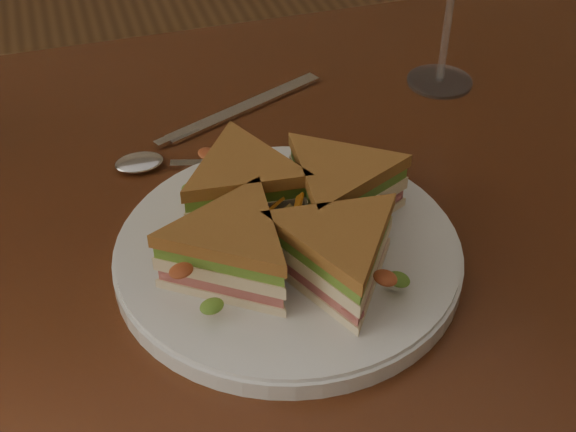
{
  "coord_description": "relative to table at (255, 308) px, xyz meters",
  "views": [
    {
      "loc": [
        -0.13,
        -0.53,
        1.21
      ],
      "look_at": [
        0.02,
        -0.05,
        0.8
      ],
      "focal_mm": 50.0,
      "sensor_mm": 36.0,
      "label": 1
    }
  ],
  "objects": [
    {
      "name": "table",
      "position": [
        0.0,
        0.0,
        0.0
      ],
      "size": [
        1.2,
        0.8,
        0.75
      ],
      "color": "#37180C",
      "rests_on": "ground"
    },
    {
      "name": "plate",
      "position": [
        0.02,
        -0.05,
        0.11
      ],
      "size": [
        0.29,
        0.29,
        0.02
      ],
      "primitive_type": "cylinder",
      "color": "silver",
      "rests_on": "table"
    },
    {
      "name": "sandwich_wedges",
      "position": [
        0.02,
        -0.05,
        0.14
      ],
      "size": [
        0.27,
        0.27,
        0.06
      ],
      "color": "beige",
      "rests_on": "plate"
    },
    {
      "name": "crisps_mound",
      "position": [
        0.02,
        -0.05,
        0.14
      ],
      "size": [
        0.09,
        0.09,
        0.05
      ],
      "primitive_type": null,
      "color": "#B96A17",
      "rests_on": "plate"
    },
    {
      "name": "spoon",
      "position": [
        -0.06,
        0.12,
        0.1
      ],
      "size": [
        0.18,
        0.06,
        0.01
      ],
      "rotation": [
        0.0,
        0.0,
        -0.27
      ],
      "color": "silver",
      "rests_on": "table"
    },
    {
      "name": "knife",
      "position": [
        0.03,
        0.19,
        0.1
      ],
      "size": [
        0.2,
        0.1,
        0.0
      ],
      "rotation": [
        0.0,
        0.0,
        0.41
      ],
      "color": "silver",
      "rests_on": "table"
    }
  ]
}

